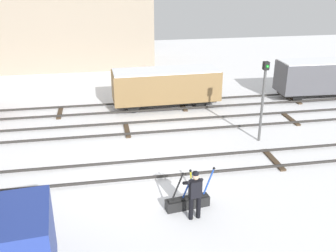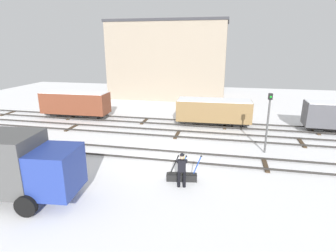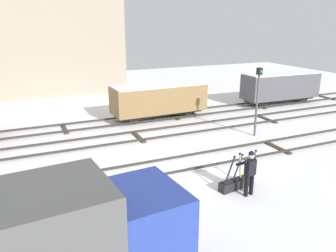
# 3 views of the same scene
# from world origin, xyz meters

# --- Properties ---
(ground_plane) EXTENTS (60.00, 60.00, 0.00)m
(ground_plane) POSITION_xyz_m (0.00, 0.00, 0.00)
(ground_plane) COLOR white
(track_main_line) EXTENTS (44.00, 1.94, 0.18)m
(track_main_line) POSITION_xyz_m (0.00, 0.00, 0.11)
(track_main_line) COLOR #2D2B28
(track_main_line) RESTS_ON ground_plane
(track_siding_near) EXTENTS (44.00, 1.94, 0.18)m
(track_siding_near) POSITION_xyz_m (0.00, 4.36, 0.11)
(track_siding_near) COLOR #2D2B28
(track_siding_near) RESTS_ON ground_plane
(track_siding_far) EXTENTS (44.00, 1.94, 0.18)m
(track_siding_far) POSITION_xyz_m (0.00, 7.50, 0.11)
(track_siding_far) COLOR #2D2B28
(track_siding_far) RESTS_ON ground_plane
(switch_lever_frame) EXTENTS (1.75, 0.57, 1.45)m
(switch_lever_frame) POSITION_xyz_m (1.51, -2.74, 0.25)
(switch_lever_frame) COLOR black
(switch_lever_frame) RESTS_ON ground_plane
(rail_worker) EXTENTS (0.60, 0.66, 1.74)m
(rail_worker) POSITION_xyz_m (1.59, -3.35, 0.99)
(rail_worker) COLOR black
(rail_worker) RESTS_ON ground_plane
(delivery_truck) EXTENTS (6.59, 2.92, 3.01)m
(delivery_truck) POSITION_xyz_m (-5.83, -6.00, 1.69)
(delivery_truck) COLOR navy
(delivery_truck) RESTS_ON ground_plane
(signal_post) EXTENTS (0.24, 0.32, 3.78)m
(signal_post) POSITION_xyz_m (6.06, 2.04, 2.32)
(signal_post) COLOR #4C4C4C
(signal_post) RESTS_ON ground_plane
(apartment_building) EXTENTS (14.54, 6.99, 9.44)m
(apartment_building) POSITION_xyz_m (-3.92, 20.09, 4.73)
(apartment_building) COLOR gray
(apartment_building) RESTS_ON ground_plane
(freight_car_back_track) EXTENTS (6.14, 2.28, 2.23)m
(freight_car_back_track) POSITION_xyz_m (2.53, 7.50, 1.30)
(freight_car_back_track) COLOR #2D2B28
(freight_car_back_track) RESTS_ON ground_plane
(freight_car_mid_siding) EXTENTS (6.07, 2.10, 2.38)m
(freight_car_mid_siding) POSITION_xyz_m (12.58, 7.50, 1.37)
(freight_car_mid_siding) COLOR #2D2B28
(freight_car_mid_siding) RESTS_ON ground_plane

